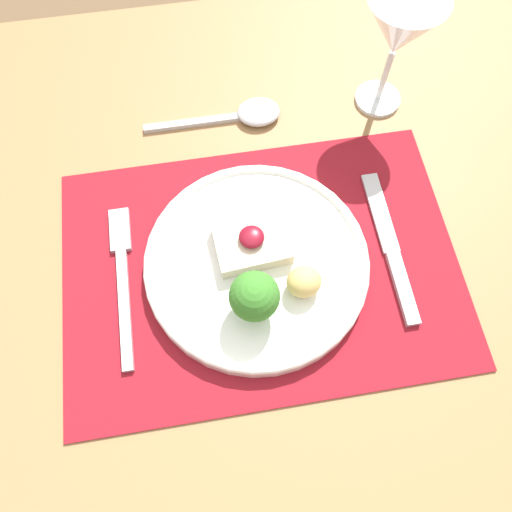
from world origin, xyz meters
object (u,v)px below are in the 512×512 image
Objects in this scene: dinner_plate at (257,261)px; knife at (393,255)px; wine_glass_near at (400,30)px; fork at (123,273)px; spoon at (248,114)px.

knife is at bearing -4.85° from dinner_plate.
wine_glass_near is (0.20, 0.22, 0.10)m from dinner_plate.
dinner_plate is 0.16m from fork.
dinner_plate is 0.16m from knife.
fork is 1.08× the size of spoon.
knife reaches higher than fork.
wine_glass_near is (0.18, 0.00, 0.11)m from spoon.
knife is at bearing -100.70° from wine_glass_near.
wine_glass_near is at bearing 47.03° from dinner_plate.
dinner_plate is 0.22m from spoon.
wine_glass_near is (0.04, 0.23, 0.11)m from knife.
wine_glass_near is at bearing 28.27° from fork.
fork is 0.43m from wine_glass_near.
spoon is (0.18, 0.20, 0.00)m from fork.
spoon is at bearing 47.41° from fork.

